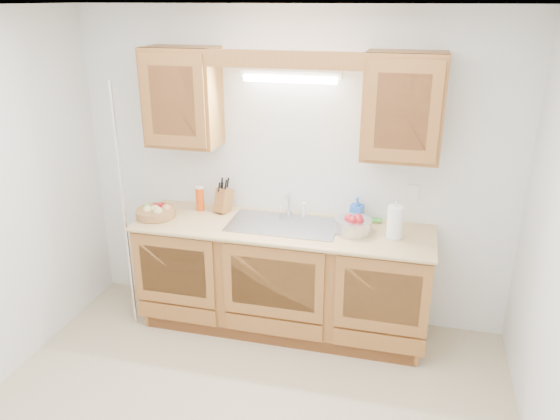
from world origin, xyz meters
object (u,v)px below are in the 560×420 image
(fruit_basket, at_px, (156,211))
(paper_towel, at_px, (395,222))
(knife_block, at_px, (224,200))
(apple_bowl, at_px, (353,225))

(fruit_basket, height_order, paper_towel, paper_towel)
(fruit_basket, relative_size, paper_towel, 1.41)
(fruit_basket, relative_size, knife_block, 1.41)
(knife_block, bearing_deg, fruit_basket, -134.24)
(knife_block, bearing_deg, paper_towel, 12.27)
(fruit_basket, bearing_deg, knife_block, 25.82)
(fruit_basket, height_order, apple_bowl, apple_bowl)
(apple_bowl, bearing_deg, fruit_basket, -177.58)
(paper_towel, bearing_deg, fruit_basket, -178.43)
(paper_towel, xyz_separation_m, apple_bowl, (-0.30, 0.02, -0.06))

